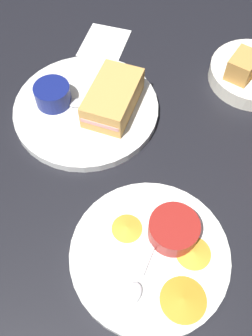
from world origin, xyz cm
name	(u,v)px	position (x,y,z in cm)	size (l,w,h in cm)	color
ground_plane	(112,137)	(0.00, 0.00, -1.50)	(110.00, 110.00, 3.00)	black
plate_sandwich_main	(86,109)	(-3.97, -5.61, 0.80)	(26.82, 26.82, 1.60)	white
sandwich_half_near	(113,98)	(-4.66, -0.56, 4.00)	(14.29, 9.79, 4.80)	tan
ramekin_dark_sauce	(53,94)	(-4.10, -11.64, 3.61)	(6.58, 6.58, 3.74)	navy
spoon_by_dark_ramekin	(82,104)	(-4.05, -6.29, 1.96)	(2.23, 9.86, 0.80)	silver
plate_chips_companion	(150,255)	(21.86, 9.74, 0.80)	(23.51, 23.51, 1.60)	white
ramekin_light_gravy	(174,229)	(18.33, 12.68, 3.37)	(7.46, 7.46, 3.26)	maroon
spoon_by_gravy_ramekin	(137,284)	(26.69, 8.57, 1.96)	(9.93, 3.78, 0.80)	silver
plantain_chip_scatter	(174,262)	(22.74, 13.28, 1.90)	(16.32, 16.58, 0.60)	orange
paper_napkin_folded	(104,43)	(-23.22, -6.01, 0.20)	(11.00, 9.00, 0.40)	white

